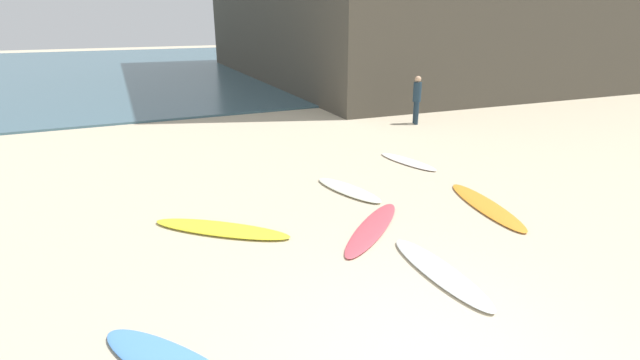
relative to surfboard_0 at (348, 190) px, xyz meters
name	(u,v)px	position (x,y,z in m)	size (l,w,h in m)	color
ocean_water	(134,68)	(-1.72, 29.23, 0.00)	(120.00, 40.00, 0.08)	#426675
surfboard_0	(348,190)	(0.00, 0.00, 0.00)	(0.53, 1.96, 0.09)	silver
surfboard_1	(408,161)	(2.41, 1.21, -0.01)	(0.48, 1.94, 0.07)	white
surfboard_2	(372,228)	(-0.55, -1.89, -0.01)	(0.48, 2.49, 0.06)	#DD4E5C
surfboard_3	(486,206)	(2.04, -1.97, -0.01)	(0.55, 2.59, 0.07)	orange
surfboard_4	(221,229)	(-3.00, -0.79, 0.00)	(0.57, 2.59, 0.09)	yellow
surfboard_6	(440,272)	(-0.46, -3.64, 0.00)	(0.50, 2.27, 0.09)	white
beachgoer_near	(417,98)	(5.40, 4.97, 0.88)	(0.36, 0.36, 1.66)	#1E3342
beachgoer_mid	(399,89)	(6.01, 6.92, 0.87)	(0.38, 0.38, 1.66)	black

